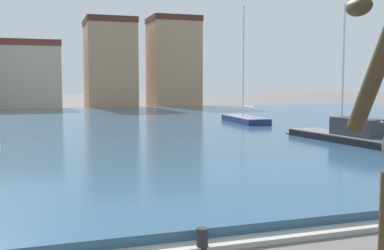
% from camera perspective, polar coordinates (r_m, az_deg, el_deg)
% --- Properties ---
extents(harbor_water, '(83.51, 50.32, 0.34)m').
position_cam_1_polar(harbor_water, '(34.56, -11.45, -0.33)').
color(harbor_water, '#2D5170').
rests_on(harbor_water, ground).
extents(quay_edge_coping, '(83.51, 0.50, 0.12)m').
position_cam_1_polar(quay_edge_coping, '(10.23, 6.44, -14.17)').
color(quay_edge_coping, '#ADA89E').
rests_on(quay_edge_coping, ground).
extents(sailboat_navy, '(2.14, 7.06, 9.52)m').
position_cam_1_polar(sailboat_navy, '(37.28, 6.22, 0.58)').
color(sailboat_navy, navy).
rests_on(sailboat_navy, ground).
extents(sailboat_black, '(2.59, 9.57, 7.62)m').
position_cam_1_polar(sailboat_black, '(26.06, 18.11, -1.44)').
color(sailboat_black, black).
rests_on(sailboat_black, ground).
extents(mooring_bollard, '(0.24, 0.24, 0.50)m').
position_cam_1_polar(mooring_bollard, '(9.68, 1.29, -14.09)').
color(mooring_bollard, '#232326').
rests_on(mooring_bollard, ground).
extents(townhouse_narrow_midrow, '(8.34, 5.26, 8.90)m').
position_cam_1_polar(townhouse_narrow_midrow, '(63.07, -19.70, 5.84)').
color(townhouse_narrow_midrow, '#C6B293').
rests_on(townhouse_narrow_midrow, ground).
extents(townhouse_tall_gabled, '(6.64, 7.48, 12.18)m').
position_cam_1_polar(townhouse_tall_gabled, '(64.60, -10.15, 7.50)').
color(townhouse_tall_gabled, tan).
rests_on(townhouse_tall_gabled, ground).
extents(townhouse_wide_warehouse, '(6.97, 6.73, 12.99)m').
position_cam_1_polar(townhouse_wide_warehouse, '(67.91, -2.33, 7.80)').
color(townhouse_wide_warehouse, tan).
rests_on(townhouse_wide_warehouse, ground).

